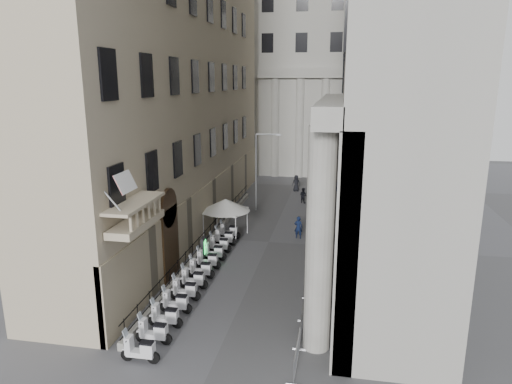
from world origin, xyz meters
TOP-DOWN VIEW (x-y plane):
  - left_building at (-7.50, 22.00)m, footprint 5.00×36.00m
  - far_building at (0.00, 48.00)m, footprint 22.00×10.00m
  - iron_fence at (-4.30, 18.00)m, footprint 0.30×28.00m
  - blue_awning at (4.15, 26.00)m, footprint 1.60×3.00m
  - flag at (-4.00, 5.00)m, footprint 1.00×1.40m
  - scooter_0 at (-3.07, 3.45)m, footprint 1.40×0.57m
  - scooter_1 at (-3.07, 4.90)m, footprint 1.40×0.57m
  - scooter_2 at (-3.07, 6.35)m, footprint 1.40×0.57m
  - scooter_3 at (-3.07, 7.80)m, footprint 1.40×0.57m
  - scooter_4 at (-3.07, 9.25)m, footprint 1.40×0.57m
  - scooter_5 at (-3.07, 10.71)m, footprint 1.40×0.57m
  - scooter_6 at (-3.07, 12.16)m, footprint 1.40×0.57m
  - scooter_7 at (-3.07, 13.61)m, footprint 1.40×0.57m
  - scooter_8 at (-3.07, 15.06)m, footprint 1.40×0.57m
  - scooter_9 at (-3.07, 16.51)m, footprint 1.40×0.57m
  - scooter_10 at (-3.07, 17.97)m, footprint 1.40×0.57m
  - scooter_11 at (-3.07, 19.42)m, footprint 1.40×0.57m
  - barrier_0 at (3.53, 4.32)m, footprint 0.60×2.40m
  - barrier_1 at (3.53, 6.82)m, footprint 0.60×2.40m
  - barrier_2 at (3.53, 9.32)m, footprint 0.60×2.40m
  - barrier_3 at (3.53, 11.82)m, footprint 0.60×2.40m
  - barrier_4 at (3.53, 14.32)m, footprint 0.60×2.40m
  - barrier_5 at (3.53, 16.82)m, footprint 0.60×2.40m
  - barrier_6 at (3.53, 19.32)m, footprint 0.60×2.40m
  - security_tent at (-3.60, 20.00)m, footprint 3.70×3.70m
  - street_lamp at (-2.25, 27.51)m, footprint 2.32×0.49m
  - info_kiosk at (-3.73, 14.84)m, footprint 0.32×0.78m
  - pedestrian_a at (2.09, 20.43)m, footprint 0.66×0.45m
  - pedestrian_b at (1.58, 30.86)m, footprint 0.93×0.88m
  - pedestrian_c at (0.44, 35.55)m, footprint 1.02×0.86m

SIDE VIEW (x-z plane):
  - iron_fence at x=-4.30m, z-range -0.70..0.70m
  - blue_awning at x=4.15m, z-range -1.50..1.50m
  - flag at x=-4.00m, z-range -4.10..4.10m
  - scooter_0 at x=-3.07m, z-range -0.75..0.75m
  - scooter_1 at x=-3.07m, z-range -0.75..0.75m
  - scooter_2 at x=-3.07m, z-range -0.75..0.75m
  - scooter_3 at x=-3.07m, z-range -0.75..0.75m
  - scooter_4 at x=-3.07m, z-range -0.75..0.75m
  - scooter_5 at x=-3.07m, z-range -0.75..0.75m
  - scooter_6 at x=-3.07m, z-range -0.75..0.75m
  - scooter_7 at x=-3.07m, z-range -0.75..0.75m
  - scooter_8 at x=-3.07m, z-range -0.75..0.75m
  - scooter_9 at x=-3.07m, z-range -0.75..0.75m
  - scooter_10 at x=-3.07m, z-range -0.75..0.75m
  - scooter_11 at x=-3.07m, z-range -0.75..0.75m
  - barrier_0 at x=3.53m, z-range -0.55..0.55m
  - barrier_1 at x=3.53m, z-range -0.55..0.55m
  - barrier_2 at x=3.53m, z-range -0.55..0.55m
  - barrier_3 at x=3.53m, z-range -0.55..0.55m
  - barrier_4 at x=3.53m, z-range -0.55..0.55m
  - barrier_5 at x=3.53m, z-range -0.55..0.55m
  - barrier_6 at x=3.53m, z-range -0.55..0.55m
  - pedestrian_b at x=1.58m, z-range 0.00..1.52m
  - info_kiosk at x=-3.73m, z-range 0.01..1.62m
  - pedestrian_a at x=2.09m, z-range 0.00..1.74m
  - pedestrian_c at x=0.44m, z-range 0.00..1.78m
  - security_tent at x=-3.60m, z-range 1.01..4.01m
  - street_lamp at x=-2.25m, z-range 0.63..7.75m
  - far_building at x=0.00m, z-range 0.00..30.00m
  - left_building at x=-7.50m, z-range 0.00..34.00m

